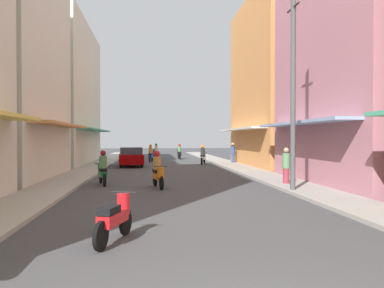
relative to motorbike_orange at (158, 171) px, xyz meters
name	(u,v)px	position (x,y,z in m)	size (l,w,h in m)	color
ground_plane	(167,170)	(0.78, 9.14, -0.70)	(115.66, 115.66, 0.00)	#424244
sidewalk_left	(88,170)	(-4.34, 9.14, -0.64)	(1.98, 60.57, 0.12)	#ADA89E
sidewalk_right	(243,169)	(5.89, 9.14, -0.64)	(1.98, 60.57, 0.12)	#9E9991
building_left_far	(53,95)	(-8.32, 16.62, 5.01)	(7.05, 13.81, 11.43)	silver
building_right_mid	(373,71)	(9.88, 0.38, 4.52)	(7.05, 9.97, 10.45)	#B7727F
building_right_far	(286,83)	(9.88, 11.92, 5.58)	(7.05, 11.52, 12.57)	#D88C4C
motorbike_orange	(158,171)	(0.00, 0.00, 0.00)	(0.61, 1.79, 1.58)	black
motorbike_blue	(151,154)	(-0.25, 18.37, 0.00)	(0.59, 1.80, 1.58)	black
motorbike_white	(203,156)	(3.98, 14.80, 0.00)	(0.73, 1.75, 1.58)	black
motorbike_black	(179,152)	(2.64, 22.68, 0.00)	(0.55, 1.81, 1.58)	black
motorbike_green	(103,169)	(-2.47, 1.28, 0.00)	(0.67, 1.77, 1.58)	black
motorbike_red	(115,217)	(-1.05, -8.51, -0.20)	(0.74, 1.75, 0.96)	black
motorbike_maroon	(156,152)	(0.28, 24.86, 0.00)	(0.71, 1.76, 1.58)	black
parked_car	(131,157)	(-1.73, 12.88, 0.04)	(2.01, 4.20, 1.45)	#8C0000
pedestrian_far	(233,152)	(6.49, 14.89, 0.29)	(0.44, 0.44, 1.77)	#334C8C
pedestrian_foreground	(286,167)	(5.64, 0.01, 0.15)	(0.34, 0.34, 1.70)	#99333F
utility_pole	(293,91)	(5.15, -2.06, 3.25)	(0.20, 1.20, 7.75)	#4C4C4F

